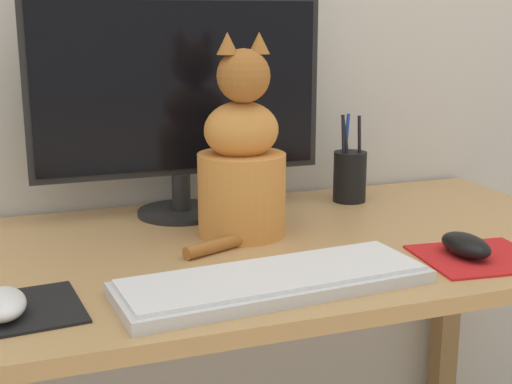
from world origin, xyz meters
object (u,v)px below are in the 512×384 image
at_px(computer_mouse_right, 466,245).
at_px(cat, 242,162).
at_px(pen_cup, 350,175).
at_px(monitor, 179,97).
at_px(computer_mouse_left, 3,304).
at_px(keyboard, 274,281).

bearing_deg(computer_mouse_right, cat, 140.63).
bearing_deg(pen_cup, monitor, 177.66).
height_order(monitor, cat, monitor).
relative_size(computer_mouse_left, cat, 0.28).
bearing_deg(computer_mouse_left, computer_mouse_right, 0.06).
distance_m(monitor, computer_mouse_left, 0.56).
bearing_deg(keyboard, cat, 76.70).
height_order(keyboard, computer_mouse_right, computer_mouse_right).
bearing_deg(monitor, keyboard, -86.40).
distance_m(computer_mouse_left, cat, 0.48).
bearing_deg(pen_cup, computer_mouse_left, -150.45).
xyz_separation_m(keyboard, computer_mouse_left, (-0.36, 0.02, 0.01)).
bearing_deg(monitor, cat, -67.24).
bearing_deg(computer_mouse_left, monitor, 50.50).
bearing_deg(computer_mouse_left, keyboard, -3.17).
height_order(keyboard, cat, cat).
relative_size(monitor, computer_mouse_left, 5.73).
bearing_deg(cat, keyboard, -101.21).
xyz_separation_m(computer_mouse_right, cat, (-0.29, 0.24, 0.11)).
xyz_separation_m(cat, pen_cup, (0.29, 0.15, -0.07)).
height_order(computer_mouse_right, cat, cat).
xyz_separation_m(monitor, computer_mouse_left, (-0.33, -0.40, -0.21)).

